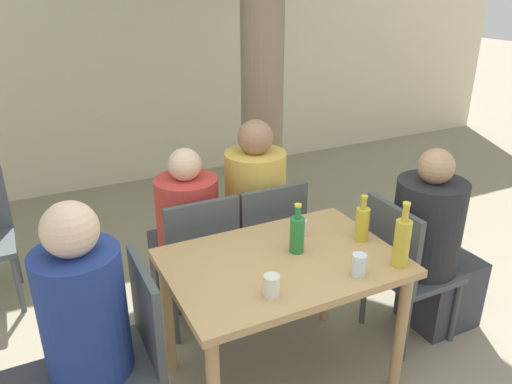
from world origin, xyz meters
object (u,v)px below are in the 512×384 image
(person_seated_0, at_px, (70,353))
(drinking_glass_2, at_px, (301,228))
(drinking_glass_0, at_px, (272,286))
(dining_table_front, at_px, (282,277))
(patio_chair_2, at_px, (198,255))
(oil_cruet_0, at_px, (362,223))
(person_seated_1, at_px, (433,251))
(oil_cruet_1, at_px, (402,242))
(patio_chair_0, at_px, (125,348))
(drinking_glass_1, at_px, (359,265))
(patio_chair_1, at_px, (403,264))
(green_bottle_2, at_px, (297,234))
(person_seated_2, at_px, (185,238))
(patio_chair_3, at_px, (265,238))
(person_seated_3, at_px, (250,216))

(person_seated_0, height_order, drinking_glass_2, person_seated_0)
(drinking_glass_0, bearing_deg, dining_table_front, 52.02)
(patio_chair_2, height_order, drinking_glass_0, patio_chair_2)
(dining_table_front, distance_m, oil_cruet_0, 0.52)
(patio_chair_2, bearing_deg, oil_cruet_0, 137.92)
(person_seated_1, xyz_separation_m, oil_cruet_1, (-0.55, -0.30, 0.34))
(patio_chair_0, xyz_separation_m, drinking_glass_1, (1.06, -0.28, 0.30))
(patio_chair_1, bearing_deg, drinking_glass_1, 116.74)
(person_seated_0, bearing_deg, drinking_glass_1, 77.63)
(patio_chair_0, relative_size, oil_cruet_1, 2.70)
(patio_chair_0, height_order, patio_chair_2, same)
(patio_chair_2, relative_size, drinking_glass_0, 8.87)
(dining_table_front, xyz_separation_m, green_bottle_2, (0.10, 0.04, 0.21))
(drinking_glass_0, relative_size, drinking_glass_2, 1.17)
(dining_table_front, relative_size, patio_chair_2, 1.27)
(person_seated_2, bearing_deg, person_seated_0, 47.02)
(patio_chair_3, bearing_deg, person_seated_0, 26.44)
(person_seated_2, bearing_deg, drinking_glass_2, 123.35)
(drinking_glass_0, bearing_deg, patio_chair_1, 13.86)
(dining_table_front, height_order, oil_cruet_0, oil_cruet_0)
(oil_cruet_1, bearing_deg, person_seated_2, 121.51)
(person_seated_0, bearing_deg, oil_cruet_0, 89.77)
(patio_chair_0, relative_size, drinking_glass_2, 10.37)
(person_seated_2, relative_size, oil_cruet_1, 3.40)
(person_seated_3, bearing_deg, drinking_glass_0, 69.00)
(patio_chair_1, relative_size, person_seated_1, 0.76)
(patio_chair_2, bearing_deg, drinking_glass_0, 92.44)
(drinking_glass_1, bearing_deg, person_seated_3, 90.93)
(patio_chair_2, bearing_deg, person_seated_0, 38.00)
(oil_cruet_1, bearing_deg, person_seated_3, 102.34)
(patio_chair_3, distance_m, oil_cruet_1, 1.03)
(person_seated_0, bearing_deg, patio_chair_2, 128.00)
(dining_table_front, xyz_separation_m, patio_chair_0, (-0.81, 0.00, -0.14))
(patio_chair_0, relative_size, green_bottle_2, 3.41)
(patio_chair_1, distance_m, patio_chair_2, 1.21)
(dining_table_front, distance_m, oil_cruet_1, 0.61)
(person_seated_1, bearing_deg, patio_chair_2, 63.59)
(dining_table_front, distance_m, person_seated_1, 1.04)
(oil_cruet_0, relative_size, drinking_glass_1, 2.32)
(patio_chair_0, height_order, drinking_glass_2, patio_chair_0)
(drinking_glass_0, bearing_deg, oil_cruet_1, -4.27)
(oil_cruet_0, bearing_deg, person_seated_2, 128.95)
(person_seated_3, height_order, drinking_glass_0, person_seated_3)
(dining_table_front, bearing_deg, drinking_glass_0, -127.98)
(patio_chair_0, bearing_deg, person_seated_0, -90.00)
(person_seated_2, bearing_deg, green_bottle_2, 112.00)
(oil_cruet_1, height_order, green_bottle_2, oil_cruet_1)
(dining_table_front, relative_size, oil_cruet_1, 3.43)
(person_seated_1, relative_size, green_bottle_2, 4.51)
(patio_chair_0, xyz_separation_m, patio_chair_1, (1.62, 0.00, 0.00))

